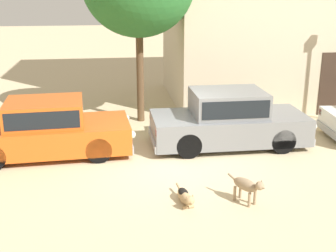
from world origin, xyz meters
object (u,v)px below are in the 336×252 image
(parked_sedan_second, at_px, (228,119))
(stray_dog_tan, at_px, (185,196))
(parked_sedan_nearest, at_px, (47,128))
(stray_dog_spotted, at_px, (247,186))

(parked_sedan_second, distance_m, stray_dog_tan, 3.72)
(parked_sedan_nearest, xyz_separation_m, parked_sedan_second, (4.78, 0.07, 0.04))
(parked_sedan_nearest, height_order, stray_dog_tan, parked_sedan_nearest)
(stray_dog_spotted, height_order, stray_dog_tan, stray_dog_spotted)
(parked_sedan_nearest, xyz_separation_m, stray_dog_tan, (3.05, -3.17, -0.56))
(parked_sedan_nearest, bearing_deg, parked_sedan_second, -2.62)
(parked_sedan_second, bearing_deg, stray_dog_spotted, -98.73)
(stray_dog_spotted, distance_m, stray_dog_tan, 1.26)
(parked_sedan_nearest, relative_size, parked_sedan_second, 1.02)
(parked_sedan_second, bearing_deg, parked_sedan_nearest, -179.57)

